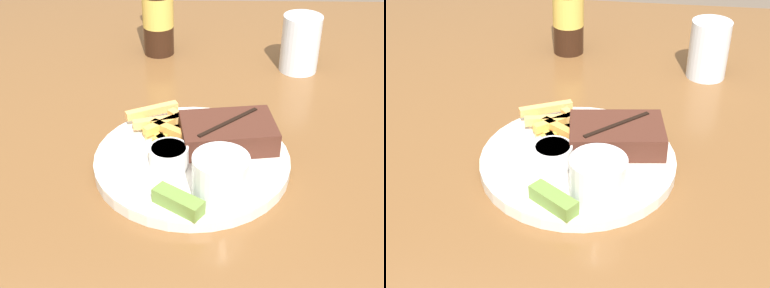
{
  "view_description": "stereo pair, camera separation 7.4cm",
  "coord_description": "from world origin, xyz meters",
  "views": [
    {
      "loc": [
        0.01,
        -0.61,
        1.18
      ],
      "look_at": [
        0.0,
        0.0,
        0.77
      ],
      "focal_mm": 50.0,
      "sensor_mm": 36.0,
      "label": 1
    },
    {
      "loc": [
        0.09,
        -0.61,
        1.18
      ],
      "look_at": [
        0.0,
        0.0,
        0.77
      ],
      "focal_mm": 50.0,
      "sensor_mm": 36.0,
      "label": 2
    }
  ],
  "objects": [
    {
      "name": "coleslaw_cup",
      "position": [
        0.04,
        -0.08,
        0.78
      ],
      "size": [
        0.07,
        0.07,
        0.06
      ],
      "color": "white",
      "rests_on": "dinner_plate"
    },
    {
      "name": "dipping_sauce_cup",
      "position": [
        -0.03,
        -0.02,
        0.77
      ],
      "size": [
        0.05,
        0.05,
        0.03
      ],
      "color": "silver",
      "rests_on": "dinner_plate"
    },
    {
      "name": "drinking_glass",
      "position": [
        0.19,
        0.31,
        0.79
      ],
      "size": [
        0.07,
        0.07,
        0.11
      ],
      "color": "silver",
      "rests_on": "dining_table"
    },
    {
      "name": "steak_portion",
      "position": [
        0.05,
        0.03,
        0.77
      ],
      "size": [
        0.14,
        0.1,
        0.04
      ],
      "color": "#472319",
      "rests_on": "dinner_plate"
    },
    {
      "name": "fries_pile",
      "position": [
        -0.04,
        0.06,
        0.76
      ],
      "size": [
        0.12,
        0.11,
        0.02
      ],
      "color": "#EFA752",
      "rests_on": "dinner_plate"
    },
    {
      "name": "fork_utensil",
      "position": [
        -0.06,
        0.04,
        0.75
      ],
      "size": [
        0.12,
        0.08,
        0.0
      ],
      "rotation": [
        0.0,
        0.0,
        5.74
      ],
      "color": "#B7B7BC",
      "rests_on": "dinner_plate"
    },
    {
      "name": "dining_table",
      "position": [
        0.0,
        0.0,
        0.68
      ],
      "size": [
        1.58,
        1.41,
        0.73
      ],
      "color": "brown",
      "rests_on": "ground_plane"
    },
    {
      "name": "knife_utensil",
      "position": [
        0.01,
        0.03,
        0.75
      ],
      "size": [
        0.12,
        0.14,
        0.01
      ],
      "rotation": [
        0.0,
        0.0,
        0.88
      ],
      "color": "#B7B7BC",
      "rests_on": "dinner_plate"
    },
    {
      "name": "beer_bottle",
      "position": [
        -0.07,
        0.39,
        0.82
      ],
      "size": [
        0.06,
        0.06,
        0.25
      ],
      "color": "black",
      "rests_on": "dining_table"
    },
    {
      "name": "pickle_spear",
      "position": [
        -0.01,
        -0.11,
        0.76
      ],
      "size": [
        0.07,
        0.06,
        0.02
      ],
      "color": "olive",
      "rests_on": "dinner_plate"
    },
    {
      "name": "dinner_plate",
      "position": [
        0.0,
        0.0,
        0.74
      ],
      "size": [
        0.27,
        0.27,
        0.02
      ],
      "color": "silver",
      "rests_on": "dining_table"
    }
  ]
}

